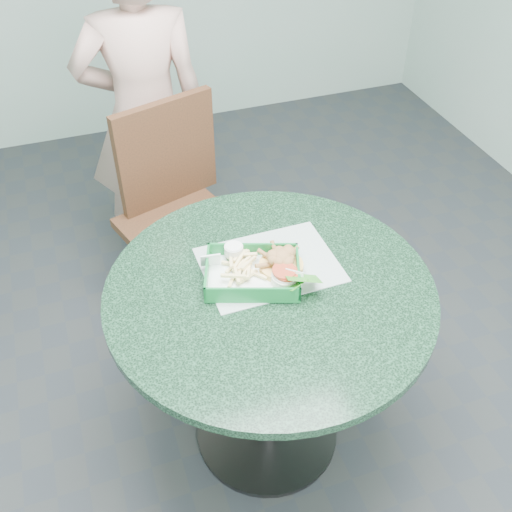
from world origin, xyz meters
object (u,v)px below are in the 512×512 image
object	(u,v)px
dining_chair	(177,201)
diner_person	(145,114)
food_basket	(253,280)
sauce_ramekin	(226,260)
crab_sandwich	(276,259)
cafe_table	(269,330)

from	to	relation	value
dining_chair	diner_person	size ratio (longest dim) A/B	0.60
food_basket	sauce_ramekin	bearing A→B (deg)	125.97
sauce_ramekin	diner_person	bearing A→B (deg)	92.48
crab_sandwich	diner_person	bearing A→B (deg)	99.86
cafe_table	dining_chair	distance (m)	0.85
cafe_table	diner_person	bearing A→B (deg)	96.90
food_basket	sauce_ramekin	xyz separation A→B (m)	(-0.06, 0.08, 0.03)
diner_person	crab_sandwich	bearing A→B (deg)	103.62
dining_chair	diner_person	world-z (taller)	diner_person
diner_person	crab_sandwich	world-z (taller)	diner_person
dining_chair	sauce_ramekin	distance (m)	0.76
crab_sandwich	sauce_ramekin	world-z (taller)	crab_sandwich
crab_sandwich	sauce_ramekin	xyz separation A→B (m)	(-0.14, 0.05, -0.00)
food_basket	crab_sandwich	xyz separation A→B (m)	(0.09, 0.03, 0.03)
diner_person	food_basket	size ratio (longest dim) A/B	5.62
cafe_table	crab_sandwich	bearing A→B (deg)	58.60
diner_person	sauce_ramekin	distance (m)	1.04
crab_sandwich	cafe_table	bearing A→B (deg)	-121.40
cafe_table	food_basket	size ratio (longest dim) A/B	3.56
diner_person	sauce_ramekin	size ratio (longest dim) A/B	26.59
dining_chair	food_basket	distance (m)	0.83
crab_sandwich	sauce_ramekin	distance (m)	0.15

